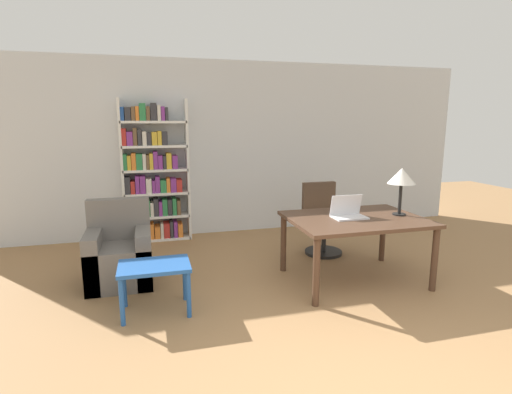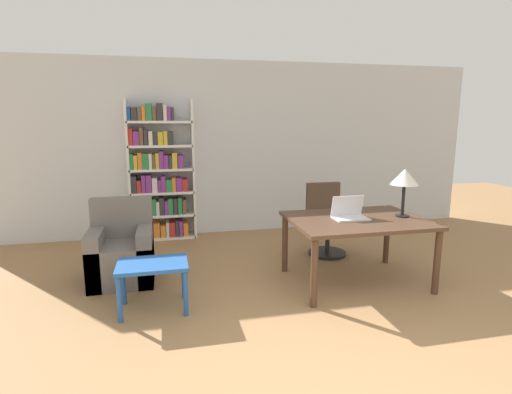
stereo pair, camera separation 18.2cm
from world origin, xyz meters
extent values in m
cube|color=silver|center=(0.00, 4.53, 1.35)|extent=(8.00, 0.06, 2.70)
cube|color=#4C3323|center=(0.89, 2.13, 0.71)|extent=(1.47, 1.09, 0.04)
cylinder|color=#4C3323|center=(0.22, 1.65, 0.35)|extent=(0.07, 0.07, 0.69)
cylinder|color=#4C3323|center=(1.57, 1.65, 0.35)|extent=(0.07, 0.07, 0.69)
cylinder|color=#4C3323|center=(0.22, 2.62, 0.35)|extent=(0.07, 0.07, 0.69)
cylinder|color=#4C3323|center=(1.57, 2.62, 0.35)|extent=(0.07, 0.07, 0.69)
cube|color=silver|center=(0.81, 2.12, 0.74)|extent=(0.37, 0.23, 0.02)
cube|color=silver|center=(0.81, 2.21, 0.86)|extent=(0.37, 0.06, 0.23)
cube|color=#19233D|center=(0.81, 2.22, 0.87)|extent=(0.33, 0.05, 0.20)
cylinder|color=black|center=(1.43, 2.11, 0.74)|extent=(0.15, 0.15, 0.01)
cylinder|color=black|center=(1.43, 2.11, 0.92)|extent=(0.04, 0.04, 0.34)
cone|color=silver|center=(1.43, 2.11, 1.18)|extent=(0.31, 0.31, 0.18)
cylinder|color=black|center=(0.96, 3.07, 0.02)|extent=(0.50, 0.50, 0.04)
cylinder|color=#262626|center=(0.96, 3.07, 0.21)|extent=(0.06, 0.06, 0.33)
cube|color=#4C3828|center=(0.96, 3.07, 0.42)|extent=(0.49, 0.49, 0.10)
cube|color=#4C3828|center=(0.96, 3.27, 0.72)|extent=(0.47, 0.08, 0.48)
cube|color=#2356A3|center=(-1.29, 1.93, 0.46)|extent=(0.65, 0.45, 0.04)
cylinder|color=#2356A3|center=(-1.59, 1.74, 0.22)|extent=(0.04, 0.04, 0.44)
cylinder|color=#2356A3|center=(-1.00, 1.74, 0.22)|extent=(0.04, 0.04, 0.44)
cylinder|color=#2356A3|center=(-1.59, 2.12, 0.22)|extent=(0.04, 0.04, 0.44)
cylinder|color=#2356A3|center=(-1.00, 2.12, 0.22)|extent=(0.04, 0.04, 0.44)
cube|color=#66605B|center=(-1.66, 2.73, 0.23)|extent=(0.68, 0.68, 0.45)
cube|color=#66605B|center=(-1.66, 2.99, 0.68)|extent=(0.68, 0.16, 0.47)
cube|color=#66605B|center=(-1.92, 2.73, 0.31)|extent=(0.16, 0.68, 0.61)
cube|color=#66605B|center=(-1.39, 2.73, 0.31)|extent=(0.16, 0.68, 0.61)
cube|color=white|center=(-1.66, 4.34, 1.05)|extent=(0.04, 0.28, 2.10)
cube|color=white|center=(-0.73, 4.34, 1.05)|extent=(0.04, 0.28, 2.10)
cube|color=white|center=(-1.19, 4.34, 0.02)|extent=(0.94, 0.28, 0.04)
cube|color=#7F338C|center=(-1.62, 4.34, 0.16)|extent=(0.05, 0.24, 0.25)
cube|color=#7F338C|center=(-1.57, 4.34, 0.13)|extent=(0.04, 0.24, 0.19)
cube|color=gold|center=(-1.52, 4.34, 0.16)|extent=(0.04, 0.24, 0.24)
cube|color=silver|center=(-1.47, 4.34, 0.13)|extent=(0.06, 0.24, 0.20)
cube|color=silver|center=(-1.39, 4.34, 0.14)|extent=(0.08, 0.24, 0.21)
cube|color=orange|center=(-1.31, 4.34, 0.15)|extent=(0.09, 0.24, 0.22)
cube|color=orange|center=(-1.21, 4.34, 0.13)|extent=(0.08, 0.24, 0.18)
cube|color=silver|center=(-1.15, 4.34, 0.15)|extent=(0.04, 0.24, 0.23)
cube|color=#B72D28|center=(-1.08, 4.34, 0.15)|extent=(0.09, 0.24, 0.22)
cube|color=#333338|center=(-1.00, 4.34, 0.16)|extent=(0.05, 0.24, 0.25)
cube|color=#7F338C|center=(-0.94, 4.34, 0.16)|extent=(0.05, 0.24, 0.24)
cube|color=orange|center=(-0.87, 4.34, 0.14)|extent=(0.07, 0.24, 0.20)
cube|color=white|center=(-1.19, 4.34, 0.37)|extent=(0.94, 0.28, 0.04)
cube|color=#2D7F47|center=(-1.60, 4.34, 0.50)|extent=(0.08, 0.24, 0.23)
cube|color=#333338|center=(-1.52, 4.34, 0.51)|extent=(0.07, 0.24, 0.25)
cube|color=brown|center=(-1.46, 4.34, 0.51)|extent=(0.05, 0.24, 0.25)
cube|color=#2D7F47|center=(-1.40, 4.34, 0.48)|extent=(0.06, 0.24, 0.19)
cube|color=#2D7F47|center=(-1.33, 4.34, 0.51)|extent=(0.06, 0.24, 0.24)
cube|color=silver|center=(-1.28, 4.34, 0.49)|extent=(0.05, 0.24, 0.20)
cube|color=#333338|center=(-1.22, 4.34, 0.51)|extent=(0.07, 0.24, 0.26)
cube|color=#7F338C|center=(-1.15, 4.34, 0.49)|extent=(0.05, 0.24, 0.21)
cube|color=#2D7F47|center=(-1.09, 4.34, 0.51)|extent=(0.07, 0.24, 0.24)
cube|color=#333338|center=(-1.01, 4.34, 0.51)|extent=(0.06, 0.24, 0.24)
cube|color=#2D7F47|center=(-0.95, 4.34, 0.51)|extent=(0.06, 0.24, 0.25)
cube|color=brown|center=(-0.88, 4.34, 0.50)|extent=(0.05, 0.24, 0.22)
cube|color=white|center=(-1.19, 4.34, 0.72)|extent=(0.94, 0.28, 0.04)
cube|color=#333338|center=(-1.60, 4.34, 0.86)|extent=(0.08, 0.24, 0.25)
cube|color=#B72D28|center=(-1.53, 4.34, 0.83)|extent=(0.06, 0.24, 0.18)
cube|color=#7F338C|center=(-1.47, 4.34, 0.87)|extent=(0.06, 0.24, 0.26)
cube|color=#7F338C|center=(-1.39, 4.34, 0.86)|extent=(0.08, 0.24, 0.26)
cube|color=silver|center=(-1.31, 4.34, 0.84)|extent=(0.08, 0.24, 0.22)
cube|color=#7F338C|center=(-1.24, 4.34, 0.83)|extent=(0.04, 0.24, 0.18)
cube|color=#7F338C|center=(-1.18, 4.34, 0.86)|extent=(0.06, 0.24, 0.24)
cube|color=#2D7F47|center=(-1.10, 4.34, 0.83)|extent=(0.09, 0.24, 0.18)
cube|color=orange|center=(-1.03, 4.34, 0.84)|extent=(0.05, 0.24, 0.21)
cube|color=#7F338C|center=(-0.95, 4.34, 0.84)|extent=(0.08, 0.24, 0.20)
cube|color=#B72D28|center=(-0.87, 4.34, 0.83)|extent=(0.08, 0.24, 0.18)
cube|color=white|center=(-1.19, 4.34, 1.07)|extent=(0.94, 0.28, 0.04)
cube|color=#2D7F47|center=(-1.62, 4.34, 1.20)|extent=(0.05, 0.24, 0.23)
cube|color=gold|center=(-1.56, 4.34, 1.19)|extent=(0.05, 0.24, 0.20)
cube|color=orange|center=(-1.50, 4.34, 1.21)|extent=(0.06, 0.24, 0.24)
cube|color=#2D7F47|center=(-1.42, 4.34, 1.20)|extent=(0.09, 0.24, 0.23)
cube|color=silver|center=(-1.35, 4.34, 1.20)|extent=(0.05, 0.24, 0.22)
cube|color=brown|center=(-1.30, 4.34, 1.19)|extent=(0.04, 0.24, 0.21)
cube|color=gold|center=(-1.25, 4.34, 1.20)|extent=(0.05, 0.24, 0.23)
cube|color=#7F338C|center=(-1.19, 4.34, 1.22)|extent=(0.06, 0.24, 0.26)
cube|color=#7F338C|center=(-1.13, 4.34, 1.19)|extent=(0.06, 0.24, 0.20)
cube|color=#333338|center=(-1.06, 4.34, 1.18)|extent=(0.04, 0.24, 0.19)
cube|color=gold|center=(-1.00, 4.34, 1.20)|extent=(0.07, 0.24, 0.23)
cube|color=#7F338C|center=(-0.92, 4.34, 1.18)|extent=(0.08, 0.24, 0.19)
cube|color=white|center=(-1.19, 4.34, 1.42)|extent=(0.94, 0.28, 0.04)
cube|color=#B72D28|center=(-1.61, 4.34, 1.56)|extent=(0.06, 0.24, 0.24)
cube|color=#7F338C|center=(-1.54, 4.34, 1.53)|extent=(0.08, 0.24, 0.20)
cube|color=brown|center=(-1.46, 4.34, 1.56)|extent=(0.05, 0.24, 0.25)
cube|color=#333338|center=(-1.40, 4.34, 1.55)|extent=(0.05, 0.24, 0.23)
cube|color=silver|center=(-1.33, 4.34, 1.54)|extent=(0.06, 0.24, 0.20)
cube|color=#333338|center=(-1.27, 4.34, 1.53)|extent=(0.06, 0.24, 0.18)
cube|color=gold|center=(-1.19, 4.34, 1.53)|extent=(0.07, 0.24, 0.19)
cube|color=gold|center=(-1.12, 4.34, 1.54)|extent=(0.06, 0.24, 0.20)
cube|color=#333338|center=(-1.05, 4.34, 1.53)|extent=(0.08, 0.24, 0.19)
cube|color=white|center=(-1.19, 4.34, 1.77)|extent=(0.94, 0.28, 0.04)
cube|color=#234C99|center=(-1.62, 4.34, 1.88)|extent=(0.05, 0.24, 0.19)
cube|color=#333338|center=(-1.54, 4.34, 1.88)|extent=(0.08, 0.24, 0.19)
cube|color=brown|center=(-1.47, 4.34, 1.88)|extent=(0.05, 0.24, 0.20)
cube|color=orange|center=(-1.41, 4.34, 1.89)|extent=(0.05, 0.24, 0.20)
cube|color=#2D7F47|center=(-1.34, 4.34, 1.91)|extent=(0.09, 0.24, 0.24)
cube|color=brown|center=(-1.27, 4.34, 1.89)|extent=(0.05, 0.24, 0.20)
cube|color=#333338|center=(-1.19, 4.34, 1.91)|extent=(0.09, 0.24, 0.25)
cube|color=silver|center=(-1.11, 4.34, 1.90)|extent=(0.05, 0.24, 0.22)
cube|color=#7F338C|center=(-1.06, 4.34, 1.89)|extent=(0.05, 0.24, 0.20)
cube|color=#333338|center=(-1.01, 4.34, 1.88)|extent=(0.04, 0.24, 0.19)
camera|label=1|loc=(-1.31, -1.72, 1.79)|focal=28.00mm
camera|label=2|loc=(-1.13, -1.77, 1.79)|focal=28.00mm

